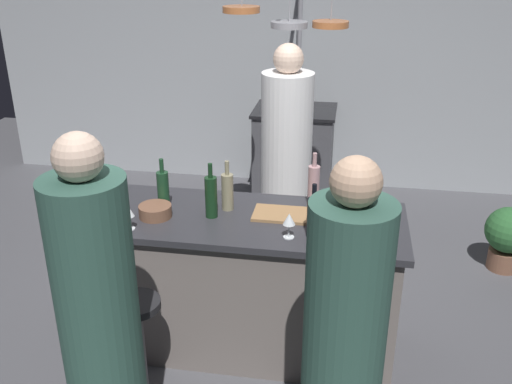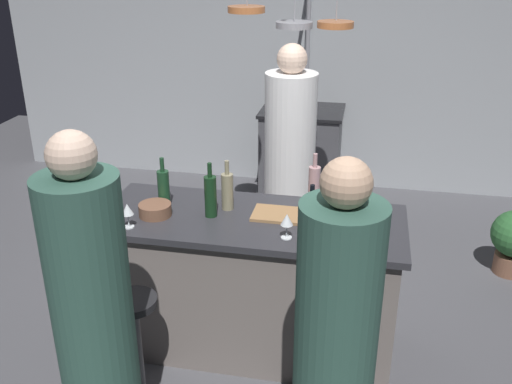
# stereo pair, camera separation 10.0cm
# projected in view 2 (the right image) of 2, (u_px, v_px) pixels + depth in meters

# --- Properties ---
(ground_plane) EXTENTS (9.00, 9.00, 0.00)m
(ground_plane) POSITION_uv_depth(u_px,v_px,m) (251.00, 342.00, 3.72)
(ground_plane) COLOR #4C4C51
(back_wall) EXTENTS (6.40, 0.16, 2.60)m
(back_wall) POSITION_uv_depth(u_px,v_px,m) (309.00, 59.00, 5.76)
(back_wall) COLOR #9EA3A8
(back_wall) RESTS_ON ground_plane
(kitchen_island) EXTENTS (1.80, 0.72, 0.90)m
(kitchen_island) POSITION_uv_depth(u_px,v_px,m) (251.00, 283.00, 3.54)
(kitchen_island) COLOR slate
(kitchen_island) RESTS_ON ground_plane
(stove_range) EXTENTS (0.80, 0.64, 0.89)m
(stove_range) POSITION_uv_depth(u_px,v_px,m) (301.00, 152.00, 5.74)
(stove_range) COLOR #47474C
(stove_range) RESTS_ON ground_plane
(chef) EXTENTS (0.37, 0.37, 1.76)m
(chef) POSITION_uv_depth(u_px,v_px,m) (289.00, 173.00, 4.24)
(chef) COLOR white
(chef) RESTS_ON ground_plane
(bar_stool_right) EXTENTS (0.28, 0.28, 0.68)m
(bar_stool_right) POSITION_uv_depth(u_px,v_px,m) (332.00, 372.00, 2.91)
(bar_stool_right) COLOR #4C4C51
(bar_stool_right) RESTS_ON ground_plane
(guest_right) EXTENTS (0.35, 0.35, 1.66)m
(guest_right) POSITION_uv_depth(u_px,v_px,m) (335.00, 354.00, 2.44)
(guest_right) COLOR #33594C
(guest_right) RESTS_ON ground_plane
(bar_stool_left) EXTENTS (0.28, 0.28, 0.68)m
(bar_stool_left) POSITION_uv_depth(u_px,v_px,m) (137.00, 346.00, 3.10)
(bar_stool_left) COLOR #4C4C51
(bar_stool_left) RESTS_ON ground_plane
(guest_left) EXTENTS (0.36, 0.36, 1.71)m
(guest_left) POSITION_uv_depth(u_px,v_px,m) (94.00, 324.00, 2.60)
(guest_left) COLOR #33594C
(guest_left) RESTS_ON ground_plane
(overhead_pot_rack) EXTENTS (0.92, 1.59, 2.17)m
(overhead_pot_rack) POSITION_uv_depth(u_px,v_px,m) (297.00, 35.00, 4.60)
(overhead_pot_rack) COLOR gray
(overhead_pot_rack) RESTS_ON ground_plane
(cutting_board) EXTENTS (0.32, 0.22, 0.02)m
(cutting_board) POSITION_uv_depth(u_px,v_px,m) (280.00, 214.00, 3.37)
(cutting_board) COLOR #997047
(cutting_board) RESTS_ON kitchen_island
(pepper_mill) EXTENTS (0.05, 0.05, 0.21)m
(pepper_mill) POSITION_uv_depth(u_px,v_px,m) (326.00, 218.00, 3.12)
(pepper_mill) COLOR #382319
(pepper_mill) RESTS_ON kitchen_island
(wine_bottle_green) EXTENTS (0.07, 0.07, 0.31)m
(wine_bottle_green) POSITION_uv_depth(u_px,v_px,m) (164.00, 188.00, 3.46)
(wine_bottle_green) COLOR #193D23
(wine_bottle_green) RESTS_ON kitchen_island
(wine_bottle_red) EXTENTS (0.07, 0.07, 0.33)m
(wine_bottle_red) POSITION_uv_depth(u_px,v_px,m) (210.00, 195.00, 3.33)
(wine_bottle_red) COLOR #143319
(wine_bottle_red) RESTS_ON kitchen_island
(wine_bottle_white) EXTENTS (0.07, 0.07, 0.31)m
(wine_bottle_white) POSITION_uv_depth(u_px,v_px,m) (227.00, 191.00, 3.42)
(wine_bottle_white) COLOR gray
(wine_bottle_white) RESTS_ON kitchen_island
(wine_bottle_dark) EXTENTS (0.07, 0.07, 0.31)m
(wine_bottle_dark) POSITION_uv_depth(u_px,v_px,m) (311.00, 217.00, 3.09)
(wine_bottle_dark) COLOR black
(wine_bottle_dark) RESTS_ON kitchen_island
(wine_bottle_rose) EXTENTS (0.07, 0.07, 0.33)m
(wine_bottle_rose) POSITION_uv_depth(u_px,v_px,m) (314.00, 185.00, 3.48)
(wine_bottle_rose) COLOR #B78C8E
(wine_bottle_rose) RESTS_ON kitchen_island
(wine_glass_near_left_guest) EXTENTS (0.07, 0.07, 0.15)m
(wine_glass_near_left_guest) POSITION_uv_depth(u_px,v_px,m) (127.00, 210.00, 3.20)
(wine_glass_near_left_guest) COLOR silver
(wine_glass_near_left_guest) RESTS_ON kitchen_island
(wine_glass_near_right_guest) EXTENTS (0.07, 0.07, 0.15)m
(wine_glass_near_right_guest) POSITION_uv_depth(u_px,v_px,m) (287.00, 221.00, 3.08)
(wine_glass_near_right_guest) COLOR silver
(wine_glass_near_right_guest) RESTS_ON kitchen_island
(mixing_bowl_blue) EXTENTS (0.19, 0.19, 0.06)m
(mixing_bowl_blue) POSITION_uv_depth(u_px,v_px,m) (365.00, 210.00, 3.39)
(mixing_bowl_blue) COLOR #334C6B
(mixing_bowl_blue) RESTS_ON kitchen_island
(mixing_bowl_steel) EXTENTS (0.20, 0.20, 0.06)m
(mixing_bowl_steel) POSITION_uv_depth(u_px,v_px,m) (359.00, 229.00, 3.15)
(mixing_bowl_steel) COLOR #B7B7BC
(mixing_bowl_steel) RESTS_ON kitchen_island
(mixing_bowl_wooden) EXTENTS (0.19, 0.19, 0.07)m
(mixing_bowl_wooden) POSITION_uv_depth(u_px,v_px,m) (155.00, 210.00, 3.37)
(mixing_bowl_wooden) COLOR brown
(mixing_bowl_wooden) RESTS_ON kitchen_island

